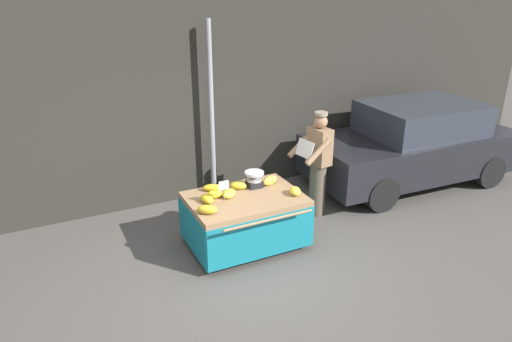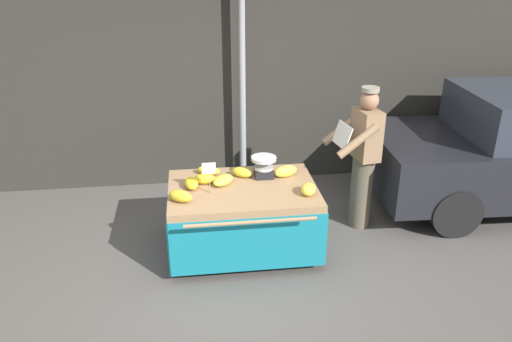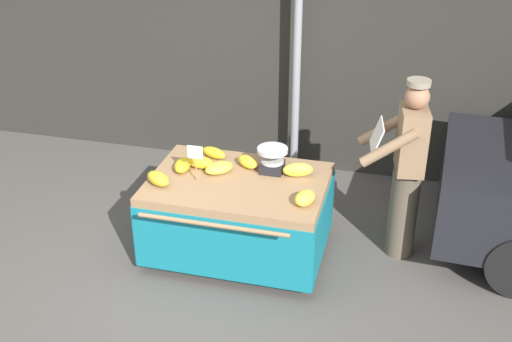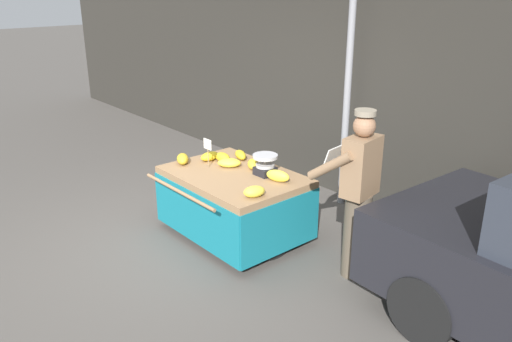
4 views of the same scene
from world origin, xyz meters
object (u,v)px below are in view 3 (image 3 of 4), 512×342
at_px(weighing_scale, 272,160).
at_px(vendor_person, 406,170).
at_px(banana_bunch_3, 214,153).
at_px(price_sign, 195,156).
at_px(banana_bunch_1, 298,170).
at_px(banana_bunch_4, 158,179).
at_px(banana_bunch_6, 305,198).
at_px(banana_bunch_2, 219,168).
at_px(banana_cart, 238,200).
at_px(street_pole, 297,47).
at_px(banana_bunch_7, 201,162).
at_px(banana_bunch_0, 183,165).
at_px(banana_bunch_5, 248,162).

height_order(weighing_scale, vendor_person, vendor_person).
relative_size(banana_bunch_3, vendor_person, 0.15).
bearing_deg(vendor_person, price_sign, -165.03).
bearing_deg(banana_bunch_1, banana_bunch_4, -158.23).
bearing_deg(vendor_person, banana_bunch_6, -140.98).
height_order(banana_bunch_4, banana_bunch_6, banana_bunch_4).
bearing_deg(vendor_person, banana_bunch_2, -170.01).
height_order(banana_cart, banana_bunch_3, banana_bunch_3).
height_order(weighing_scale, banana_bunch_4, weighing_scale).
distance_m(banana_bunch_1, banana_bunch_2, 0.71).
xyz_separation_m(price_sign, banana_bunch_6, (1.01, -0.16, -0.19)).
relative_size(street_pole, banana_bunch_7, 13.18).
bearing_deg(banana_bunch_0, banana_bunch_1, 8.16).
bearing_deg(weighing_scale, vendor_person, 6.89).
bearing_deg(banana_bunch_3, banana_bunch_1, -11.19).
bearing_deg(banana_bunch_3, vendor_person, 0.26).
distance_m(price_sign, banana_bunch_5, 0.56).
bearing_deg(banana_bunch_5, banana_bunch_2, -141.85).
bearing_deg(banana_bunch_0, banana_bunch_4, -109.96).
height_order(banana_bunch_1, banana_bunch_3, banana_bunch_1).
relative_size(banana_cart, banana_bunch_6, 7.10).
bearing_deg(banana_bunch_7, vendor_person, 7.37).
relative_size(banana_bunch_6, banana_bunch_7, 0.98).
relative_size(banana_bunch_1, banana_bunch_4, 1.06).
bearing_deg(vendor_person, street_pole, 134.17).
distance_m(weighing_scale, banana_bunch_1, 0.25).
relative_size(weighing_scale, vendor_person, 0.16).
xyz_separation_m(price_sign, banana_bunch_5, (0.37, 0.36, -0.19)).
height_order(banana_bunch_3, vendor_person, vendor_person).
bearing_deg(weighing_scale, street_pole, 93.15).
bearing_deg(weighing_scale, banana_bunch_4, -151.61).
distance_m(street_pole, banana_bunch_3, 1.57).
height_order(banana_bunch_5, banana_bunch_7, banana_bunch_7).
distance_m(banana_bunch_3, banana_bunch_6, 1.18).
xyz_separation_m(banana_bunch_0, banana_bunch_6, (1.19, -0.32, 0.00)).
bearing_deg(price_sign, vendor_person, 14.97).
bearing_deg(banana_bunch_3, street_pole, 68.24).
distance_m(banana_bunch_0, vendor_person, 2.01).
xyz_separation_m(street_pole, weighing_scale, (0.08, -1.44, -0.62)).
xyz_separation_m(banana_bunch_2, banana_bunch_6, (0.86, -0.35, 0.01)).
bearing_deg(banana_bunch_2, street_pole, 76.45).
distance_m(banana_bunch_1, banana_bunch_7, 0.90).
xyz_separation_m(banana_bunch_3, banana_bunch_5, (0.36, -0.11, 0.00)).
bearing_deg(vendor_person, banana_bunch_3, -179.74).
relative_size(banana_bunch_5, banana_bunch_7, 1.03).
xyz_separation_m(banana_bunch_0, banana_bunch_1, (1.04, 0.15, 0.01)).
height_order(banana_bunch_2, banana_bunch_7, banana_bunch_7).
height_order(price_sign, banana_bunch_7, price_sign).
bearing_deg(banana_cart, banana_bunch_5, 85.78).
distance_m(banana_bunch_5, banana_bunch_7, 0.43).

